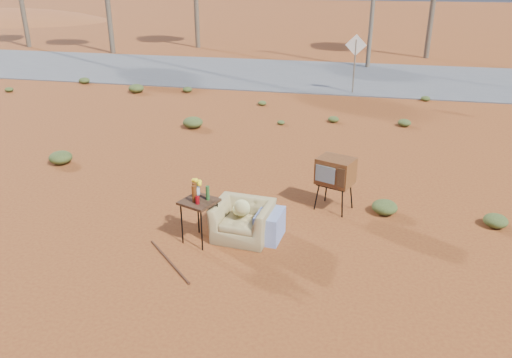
# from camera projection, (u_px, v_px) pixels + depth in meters

# --- Properties ---
(ground) EXTENTS (140.00, 140.00, 0.00)m
(ground) POSITION_uv_depth(u_px,v_px,m) (236.00, 249.00, 8.53)
(ground) COLOR brown
(ground) RESTS_ON ground
(highway) EXTENTS (140.00, 7.00, 0.04)m
(highway) POSITION_uv_depth(u_px,v_px,m) (320.00, 76.00, 22.01)
(highway) COLOR #565659
(highway) RESTS_ON ground
(dirt_mound) EXTENTS (26.00, 18.00, 2.00)m
(dirt_mound) POSITION_uv_depth(u_px,v_px,m) (8.00, 20.00, 44.96)
(dirt_mound) COLOR brown
(dirt_mound) RESTS_ON ground
(armchair) EXTENTS (1.24, 0.76, 0.88)m
(armchair) POSITION_uv_depth(u_px,v_px,m) (248.00, 217.00, 8.75)
(armchair) COLOR #9C8755
(armchair) RESTS_ON ground
(tv_unit) EXTENTS (0.81, 0.74, 1.08)m
(tv_unit) POSITION_uv_depth(u_px,v_px,m) (336.00, 172.00, 9.63)
(tv_unit) COLOR black
(tv_unit) RESTS_ON ground
(side_table) EXTENTS (0.71, 0.71, 1.10)m
(side_table) POSITION_uv_depth(u_px,v_px,m) (198.00, 198.00, 8.50)
(side_table) COLOR #3B2115
(side_table) RESTS_ON ground
(rusty_bar) EXTENTS (1.09, 1.10, 0.04)m
(rusty_bar) POSITION_uv_depth(u_px,v_px,m) (169.00, 261.00, 8.14)
(rusty_bar) COLOR #4A2113
(rusty_bar) RESTS_ON ground
(road_sign) EXTENTS (0.78, 0.06, 2.19)m
(road_sign) POSITION_uv_depth(u_px,v_px,m) (355.00, 53.00, 18.44)
(road_sign) COLOR brown
(road_sign) RESTS_ON ground
(scrub_patch) EXTENTS (17.49, 8.07, 0.33)m
(scrub_patch) POSITION_uv_depth(u_px,v_px,m) (248.00, 152.00, 12.60)
(scrub_patch) COLOR #485525
(scrub_patch) RESTS_ON ground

